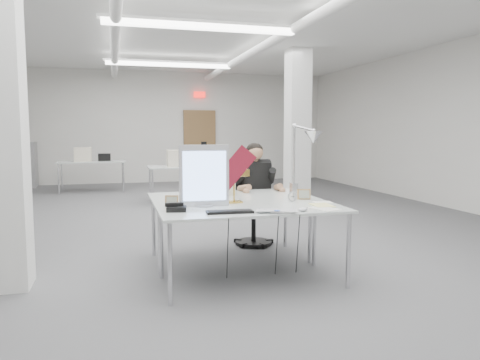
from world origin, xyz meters
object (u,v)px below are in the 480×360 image
object	(u,v)px
seated_person	(255,177)
desk_phone	(176,209)
bankers_lamp	(234,188)
architect_lamp	(302,154)
office_chair	(254,204)
monitor	(204,176)
desk_main	(252,209)
laptop	(277,212)
beige_monitor	(214,179)

from	to	relation	value
seated_person	desk_phone	distance (m)	1.90
bankers_lamp	architect_lamp	world-z (taller)	architect_lamp
seated_person	office_chair	bearing A→B (deg)	82.61
monitor	architect_lamp	size ratio (longest dim) A/B	0.63
desk_main	office_chair	xyz separation A→B (m)	(0.47, 1.49, -0.20)
monitor	laptop	world-z (taller)	monitor
desk_phone	architect_lamp	world-z (taller)	architect_lamp
office_chair	bankers_lamp	world-z (taller)	office_chair
bankers_lamp	beige_monitor	xyz separation A→B (m)	(-0.07, 0.67, 0.03)
monitor	laptop	xyz separation A→B (m)	(0.55, -0.59, -0.29)
monitor	desk_phone	world-z (taller)	monitor
desk_phone	beige_monitor	bearing A→B (deg)	70.91
seated_person	desk_phone	size ratio (longest dim) A/B	5.21
desk_main	office_chair	size ratio (longest dim) A/B	1.64
beige_monitor	laptop	bearing A→B (deg)	-92.24
desk_phone	architect_lamp	distance (m)	1.72
office_chair	bankers_lamp	size ratio (longest dim) A/B	3.58
laptop	beige_monitor	world-z (taller)	beige_monitor
seated_person	bankers_lamp	world-z (taller)	seated_person
office_chair	architect_lamp	distance (m)	1.14
seated_person	beige_monitor	xyz separation A→B (m)	(-0.63, -0.44, 0.04)
laptop	desk_phone	xyz separation A→B (m)	(-0.85, 0.38, 0.01)
laptop	bankers_lamp	distance (m)	0.77
monitor	office_chair	bearing A→B (deg)	57.28
desk_phone	beige_monitor	distance (m)	1.18
bankers_lamp	monitor	bearing A→B (deg)	-167.54
office_chair	desk_main	bearing A→B (deg)	-114.90
architect_lamp	bankers_lamp	bearing A→B (deg)	-149.74
seated_person	monitor	xyz separation A→B (m)	(-0.90, -1.25, 0.16)
office_chair	seated_person	world-z (taller)	seated_person
office_chair	seated_person	bearing A→B (deg)	-97.39
monitor	architect_lamp	bearing A→B (deg)	22.04
desk_main	seated_person	distance (m)	1.52
desk_phone	beige_monitor	world-z (taller)	beige_monitor
desk_phone	laptop	bearing A→B (deg)	-13.78
desk_main	monitor	xyz separation A→B (m)	(-0.43, 0.19, 0.31)
desk_phone	architect_lamp	size ratio (longest dim) A/B	0.19
monitor	beige_monitor	world-z (taller)	monitor
laptop	beige_monitor	distance (m)	1.43
desk_main	beige_monitor	world-z (taller)	beige_monitor
seated_person	desk_phone	xyz separation A→B (m)	(-1.20, -1.46, -0.12)
beige_monitor	bankers_lamp	bearing A→B (deg)	-97.49
laptop	desk_phone	distance (m)	0.93
monitor	bankers_lamp	world-z (taller)	monitor
office_chair	beige_monitor	bearing A→B (deg)	-149.61
laptop	architect_lamp	distance (m)	1.31
bankers_lamp	desk_phone	bearing A→B (deg)	-161.02
seated_person	bankers_lamp	size ratio (longest dim) A/B	3.06
office_chair	seated_person	size ratio (longest dim) A/B	1.17
seated_person	desk_phone	world-z (taller)	seated_person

